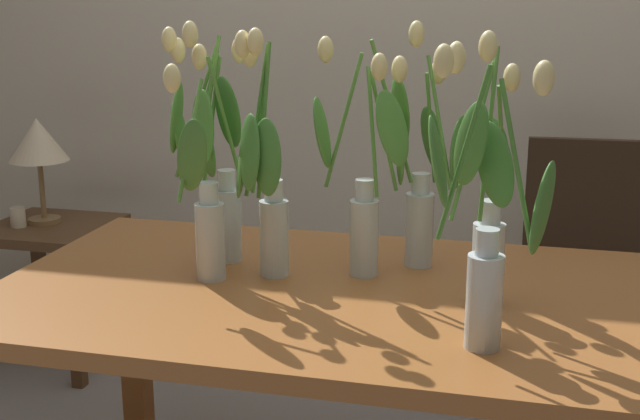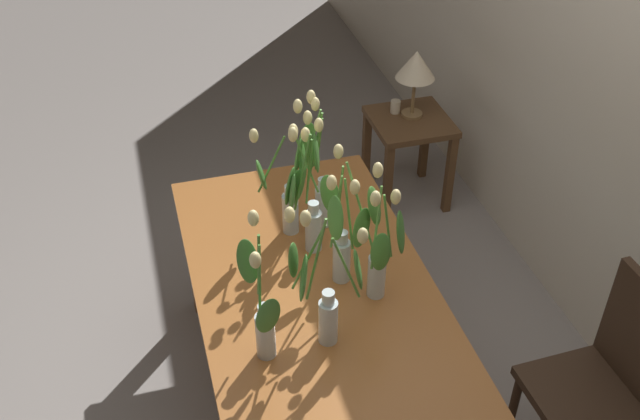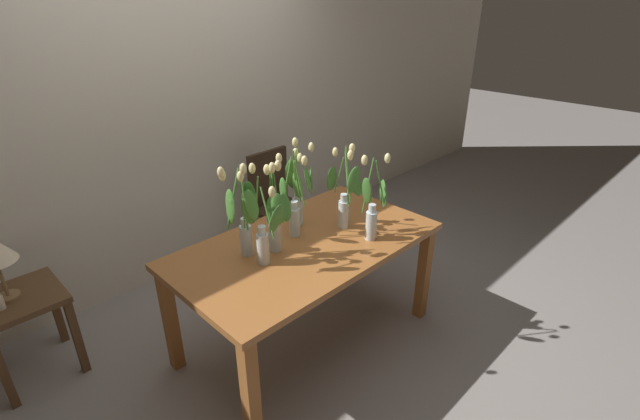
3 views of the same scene
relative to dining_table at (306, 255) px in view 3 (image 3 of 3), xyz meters
name	(u,v)px [view 3 (image 3 of 3)]	position (x,y,z in m)	size (l,w,h in m)	color
ground_plane	(307,338)	(0.00, 0.00, -0.65)	(18.00, 18.00, 0.00)	gray
room_wall_rear	(174,104)	(0.00, 1.42, 0.70)	(9.00, 0.10, 2.70)	beige
dining_table	(306,255)	(0.00, 0.00, 0.00)	(1.60, 0.90, 0.74)	#A3602D
tulip_vase_0	(373,212)	(0.31, -0.25, 0.27)	(0.24, 0.12, 0.56)	silver
tulip_vase_1	(263,233)	(-0.32, -0.01, 0.28)	(0.11, 0.28, 0.55)	silver
tulip_vase_2	(299,198)	(0.15, 0.22, 0.27)	(0.16, 0.18, 0.54)	silver
tulip_vase_3	(276,221)	(-0.20, 0.03, 0.30)	(0.14, 0.16, 0.57)	silver
tulip_vase_4	(345,197)	(0.30, -0.04, 0.30)	(0.15, 0.28, 0.57)	silver
tulip_vase_5	(295,199)	(0.02, 0.12, 0.33)	(0.25, 0.23, 0.58)	silver
tulip_vase_6	(242,221)	(-0.37, 0.11, 0.33)	(0.18, 0.17, 0.59)	silver
dining_chair	(277,200)	(0.58, 0.98, -0.12)	(0.41, 0.41, 0.93)	#382619
side_table	(23,313)	(-1.35, 0.94, -0.22)	(0.44, 0.44, 0.55)	brown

